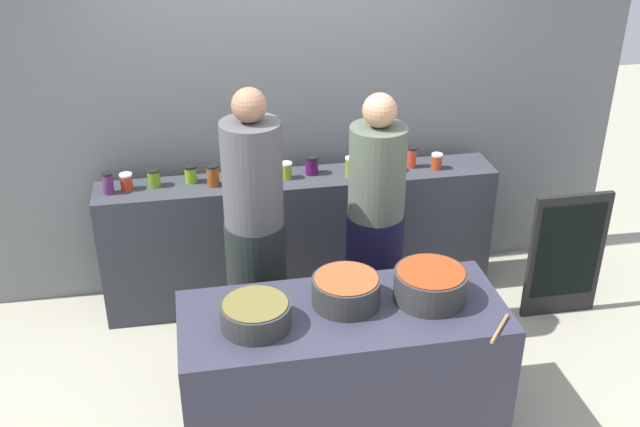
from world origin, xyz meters
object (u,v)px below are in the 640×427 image
object	(u,v)px
preserve_jar_5	(231,175)
preserve_jar_2	(154,178)
preserve_jar_1	(126,182)
cooking_pot_left	(256,315)
preserve_jar_4	(213,175)
preserve_jar_3	(191,174)
preserve_jar_0	(108,183)
preserve_jar_8	(351,167)
cook_with_tongs	(256,249)
preserve_jar_7	(312,165)
cook_in_cap	(375,237)
cooking_pot_right	(430,285)
preserve_jar_9	(390,163)
chalkboard_sign	(566,255)
preserve_jar_11	(437,161)
cooking_pot_center	(346,291)
preserve_jar_6	(286,170)
preserve_jar_10	(412,157)
wooden_spoon	(500,329)

from	to	relation	value
preserve_jar_5	preserve_jar_2	bearing A→B (deg)	170.22
preserve_jar_1	cooking_pot_left	world-z (taller)	preserve_jar_1
preserve_jar_4	preserve_jar_5	size ratio (longest dim) A/B	1.02
preserve_jar_2	preserve_jar_3	xyz separation A→B (m)	(0.24, 0.02, 0.00)
preserve_jar_0	cooking_pot_left	size ratio (longest dim) A/B	0.41
preserve_jar_8	cook_with_tongs	size ratio (longest dim) A/B	0.08
preserve_jar_7	cook_in_cap	distance (m)	0.73
cooking_pot_right	preserve_jar_7	bearing A→B (deg)	104.88
preserve_jar_9	chalkboard_sign	world-z (taller)	preserve_jar_9
preserve_jar_2	chalkboard_sign	bearing A→B (deg)	-12.44
preserve_jar_0	preserve_jar_11	world-z (taller)	preserve_jar_0
preserve_jar_1	preserve_jar_4	bearing A→B (deg)	-4.21
preserve_jar_5	preserve_jar_11	distance (m)	1.40
cook_with_tongs	preserve_jar_7	bearing A→B (deg)	57.83
preserve_jar_1	preserve_jar_3	world-z (taller)	preserve_jar_3
preserve_jar_7	preserve_jar_11	bearing A→B (deg)	-5.04
preserve_jar_3	preserve_jar_5	size ratio (longest dim) A/B	0.83
preserve_jar_0	cooking_pot_center	size ratio (longest dim) A/B	0.40
preserve_jar_7	preserve_jar_9	bearing A→B (deg)	-5.87
preserve_jar_7	cooking_pot_center	distance (m)	1.38
preserve_jar_5	preserve_jar_8	xyz separation A→B (m)	(0.80, -0.01, -0.00)
preserve_jar_0	preserve_jar_6	bearing A→B (deg)	0.61
preserve_jar_7	preserve_jar_8	distance (m)	0.26
preserve_jar_0	preserve_jar_4	xyz separation A→B (m)	(0.66, -0.01, 0.00)
preserve_jar_0	preserve_jar_10	world-z (taller)	preserve_jar_10
preserve_jar_5	preserve_jar_10	bearing A→B (deg)	3.05
preserve_jar_1	preserve_jar_7	size ratio (longest dim) A/B	0.88
preserve_jar_11	cooking_pot_left	bearing A→B (deg)	-134.93
preserve_jar_6	preserve_jar_7	bearing A→B (deg)	13.34
preserve_jar_0	preserve_jar_9	distance (m)	1.86
preserve_jar_5	chalkboard_sign	bearing A→B (deg)	-13.04
preserve_jar_9	preserve_jar_6	bearing A→B (deg)	179.01
preserve_jar_7	cooking_pot_right	distance (m)	1.47
cook_in_cap	cooking_pot_center	bearing A→B (deg)	-115.28
preserve_jar_2	preserve_jar_8	world-z (taller)	preserve_jar_8
preserve_jar_2	cook_with_tongs	distance (m)	0.96
preserve_jar_3	preserve_jar_10	bearing A→B (deg)	-1.40
preserve_jar_8	chalkboard_sign	size ratio (longest dim) A/B	0.15
preserve_jar_4	wooden_spoon	distance (m)	2.14
preserve_jar_6	cook_with_tongs	distance (m)	0.78
preserve_jar_6	preserve_jar_7	world-z (taller)	preserve_jar_7
wooden_spoon	cook_in_cap	distance (m)	1.17
cook_with_tongs	wooden_spoon	bearing A→B (deg)	-42.16
cooking_pot_center	wooden_spoon	xyz separation A→B (m)	(0.70, -0.37, -0.07)
preserve_jar_4	chalkboard_sign	world-z (taller)	preserve_jar_4
preserve_jar_6	preserve_jar_10	world-z (taller)	preserve_jar_10
wooden_spoon	cook_in_cap	bearing A→B (deg)	107.47
preserve_jar_9	cooking_pot_right	xyz separation A→B (m)	(-0.15, -1.36, -0.10)
preserve_jar_0	cooking_pot_left	xyz separation A→B (m)	(0.78, -1.43, -0.13)
preserve_jar_3	preserve_jar_4	xyz separation A→B (m)	(0.14, -0.08, 0.01)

